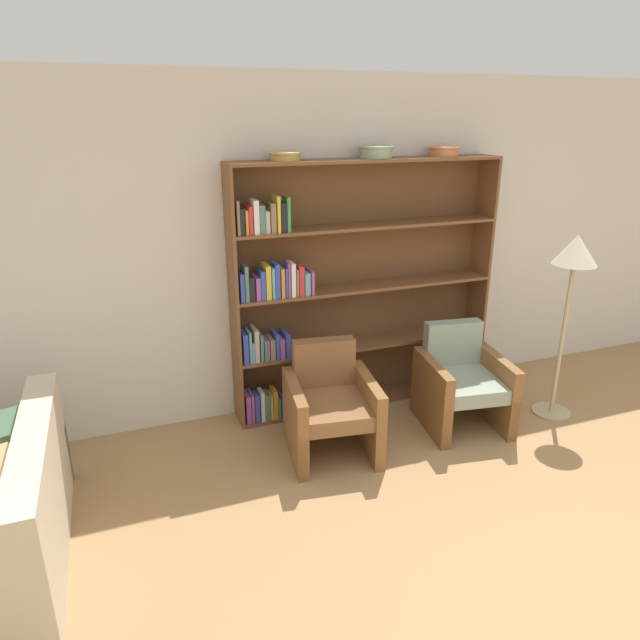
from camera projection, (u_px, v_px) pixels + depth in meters
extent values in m
plane|color=#A87F51|center=(544.00, 577.00, 3.19)|extent=(24.00, 24.00, 0.00)
cube|color=silver|center=(365.00, 245.00, 4.90)|extent=(12.00, 0.06, 2.75)
cube|color=brown|center=(234.00, 302.00, 4.44)|extent=(0.02, 0.30, 2.11)
cube|color=brown|center=(479.00, 275.00, 5.18)|extent=(0.02, 0.30, 2.11)
cube|color=brown|center=(369.00, 160.00, 4.46)|extent=(2.24, 0.30, 0.03)
cube|color=brown|center=(363.00, 398.00, 5.17)|extent=(2.24, 0.30, 0.03)
cube|color=brown|center=(359.00, 283.00, 4.94)|extent=(2.24, 0.01, 2.11)
cube|color=#994C99|center=(247.00, 407.00, 4.73)|extent=(0.04, 0.17, 0.25)
cube|color=#994C99|center=(251.00, 406.00, 4.74)|extent=(0.02, 0.16, 0.25)
cube|color=#334CB2|center=(256.00, 406.00, 4.74)|extent=(0.04, 0.13, 0.24)
cube|color=white|center=(261.00, 405.00, 4.75)|extent=(0.03, 0.13, 0.26)
cube|color=#4C756B|center=(266.00, 405.00, 4.77)|extent=(0.04, 0.15, 0.23)
cube|color=gold|center=(270.00, 405.00, 4.78)|extent=(0.02, 0.13, 0.22)
cube|color=orange|center=(274.00, 402.00, 4.79)|extent=(0.04, 0.14, 0.26)
cube|color=#388C47|center=(278.00, 405.00, 4.81)|extent=(0.02, 0.14, 0.19)
cube|color=#334CB2|center=(280.00, 403.00, 4.85)|extent=(0.03, 0.20, 0.19)
cube|color=brown|center=(364.00, 343.00, 4.98)|extent=(2.24, 0.30, 0.02)
cube|color=#334CB2|center=(244.00, 347.00, 4.54)|extent=(0.04, 0.16, 0.25)
cube|color=#669EB2|center=(249.00, 346.00, 4.55)|extent=(0.02, 0.15, 0.26)
cube|color=#669EB2|center=(251.00, 350.00, 4.59)|extent=(0.02, 0.20, 0.17)
cube|color=#B2A899|center=(254.00, 343.00, 4.58)|extent=(0.04, 0.19, 0.27)
cube|color=#4C756B|center=(260.00, 346.00, 4.58)|extent=(0.02, 0.15, 0.22)
cube|color=#4C756B|center=(264.00, 349.00, 4.60)|extent=(0.02, 0.14, 0.18)
cube|color=#994C99|center=(266.00, 348.00, 4.61)|extent=(0.02, 0.16, 0.17)
cube|color=#7F6B4C|center=(271.00, 347.00, 4.62)|extent=(0.04, 0.16, 0.17)
cube|color=#334CB2|center=(275.00, 344.00, 4.64)|extent=(0.03, 0.18, 0.21)
cube|color=#994C99|center=(280.00, 347.00, 4.65)|extent=(0.04, 0.15, 0.17)
cube|color=#334CB2|center=(285.00, 343.00, 4.68)|extent=(0.04, 0.19, 0.20)
cube|color=brown|center=(366.00, 286.00, 4.81)|extent=(2.24, 0.30, 0.02)
cube|color=#334CB2|center=(240.00, 286.00, 4.38)|extent=(0.03, 0.18, 0.22)
cube|color=#4C756B|center=(245.00, 283.00, 4.36)|extent=(0.03, 0.14, 0.28)
cube|color=black|center=(250.00, 288.00, 4.39)|extent=(0.04, 0.15, 0.19)
cube|color=#994C99|center=(256.00, 287.00, 4.43)|extent=(0.03, 0.20, 0.18)
cube|color=#334CB2|center=(261.00, 284.00, 4.41)|extent=(0.04, 0.14, 0.23)
cube|color=gold|center=(266.00, 281.00, 4.44)|extent=(0.04, 0.18, 0.27)
cube|color=#669EB2|center=(270.00, 281.00, 4.46)|extent=(0.02, 0.19, 0.25)
cube|color=#334CB2|center=(275.00, 280.00, 4.45)|extent=(0.04, 0.16, 0.27)
cube|color=orange|center=(280.00, 281.00, 4.48)|extent=(0.03, 0.18, 0.23)
cube|color=#334CB2|center=(284.00, 281.00, 4.48)|extent=(0.02, 0.16, 0.24)
cube|color=#994C99|center=(287.00, 279.00, 4.46)|extent=(0.02, 0.12, 0.28)
cube|color=white|center=(291.00, 279.00, 4.48)|extent=(0.03, 0.14, 0.27)
cube|color=#7F6B4C|center=(296.00, 282.00, 4.50)|extent=(0.02, 0.13, 0.22)
cube|color=red|center=(300.00, 280.00, 4.51)|extent=(0.04, 0.13, 0.24)
cube|color=#669EB2|center=(305.00, 283.00, 4.53)|extent=(0.04, 0.13, 0.18)
cube|color=#994C99|center=(310.00, 281.00, 4.57)|extent=(0.03, 0.18, 0.19)
cube|color=brown|center=(368.00, 226.00, 4.63)|extent=(2.24, 0.30, 0.02)
cube|color=#7F6B4C|center=(236.00, 217.00, 4.19)|extent=(0.02, 0.18, 0.25)
cube|color=black|center=(241.00, 221.00, 4.19)|extent=(0.03, 0.12, 0.20)
cube|color=orange|center=(245.00, 222.00, 4.22)|extent=(0.02, 0.17, 0.18)
cube|color=red|center=(248.00, 220.00, 4.23)|extent=(0.03, 0.18, 0.21)
cube|color=white|center=(254.00, 217.00, 4.22)|extent=(0.04, 0.15, 0.25)
cube|color=#4C756B|center=(260.00, 218.00, 4.26)|extent=(0.04, 0.19, 0.21)
cube|color=#B2A899|center=(266.00, 222.00, 4.25)|extent=(0.03, 0.12, 0.17)
cube|color=#7F6B4C|center=(271.00, 217.00, 4.27)|extent=(0.04, 0.15, 0.22)
cube|color=gold|center=(276.00, 214.00, 4.29)|extent=(0.03, 0.17, 0.27)
cube|color=black|center=(281.00, 217.00, 4.31)|extent=(0.04, 0.18, 0.22)
cube|color=#388C47|center=(287.00, 214.00, 4.30)|extent=(0.03, 0.13, 0.26)
cylinder|color=tan|center=(286.00, 157.00, 4.22)|extent=(0.22, 0.22, 0.06)
torus|color=tan|center=(285.00, 153.00, 4.21)|extent=(0.24, 0.24, 0.02)
cylinder|color=gray|center=(376.00, 152.00, 4.46)|extent=(0.25, 0.25, 0.09)
torus|color=gray|center=(376.00, 147.00, 4.44)|extent=(0.27, 0.27, 0.02)
cylinder|color=#C67547|center=(444.00, 152.00, 4.66)|extent=(0.23, 0.23, 0.08)
torus|color=#C67547|center=(444.00, 147.00, 4.65)|extent=(0.26, 0.26, 0.02)
cube|color=beige|center=(36.00, 462.00, 3.17)|extent=(0.18, 1.56, 0.38)
cube|color=beige|center=(3.00, 454.00, 3.81)|extent=(0.80, 0.12, 0.58)
cube|color=tan|center=(5.00, 491.00, 2.94)|extent=(0.17, 0.36, 0.37)
cube|color=#4C6B4C|center=(15.00, 448.00, 3.32)|extent=(0.17, 0.36, 0.37)
cube|color=brown|center=(380.00, 449.00, 4.09)|extent=(0.08, 0.08, 0.35)
cube|color=brown|center=(302.00, 458.00, 3.97)|extent=(0.08, 0.08, 0.35)
cube|color=brown|center=(357.00, 408.00, 4.65)|extent=(0.08, 0.08, 0.35)
cube|color=brown|center=(288.00, 416.00, 4.53)|extent=(0.08, 0.08, 0.35)
cube|color=brown|center=(332.00, 407.00, 4.24)|extent=(0.56, 0.70, 0.12)
cube|color=brown|center=(324.00, 364.00, 4.42)|extent=(0.49, 0.19, 0.40)
cube|color=brown|center=(368.00, 413.00, 4.33)|extent=(0.17, 0.68, 0.59)
cube|color=brown|center=(295.00, 421.00, 4.21)|extent=(0.17, 0.68, 0.59)
cube|color=brown|center=(513.00, 420.00, 4.46)|extent=(0.08, 0.08, 0.35)
cube|color=brown|center=(445.00, 428.00, 4.35)|extent=(0.08, 0.08, 0.35)
cube|color=brown|center=(477.00, 386.00, 5.02)|extent=(0.08, 0.08, 0.35)
cube|color=brown|center=(416.00, 392.00, 4.92)|extent=(0.08, 0.08, 0.35)
cube|color=gray|center=(464.00, 383.00, 4.62)|extent=(0.57, 0.70, 0.12)
cube|color=gray|center=(452.00, 344.00, 4.80)|extent=(0.49, 0.19, 0.40)
cube|color=brown|center=(495.00, 389.00, 4.70)|extent=(0.18, 0.68, 0.59)
cube|color=brown|center=(431.00, 396.00, 4.59)|extent=(0.18, 0.68, 0.59)
cylinder|color=tan|center=(551.00, 412.00, 4.93)|extent=(0.32, 0.32, 0.02)
cylinder|color=tan|center=(562.00, 341.00, 4.71)|extent=(0.04, 0.04, 1.30)
cone|color=beige|center=(576.00, 250.00, 4.45)|extent=(0.34, 0.34, 0.24)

